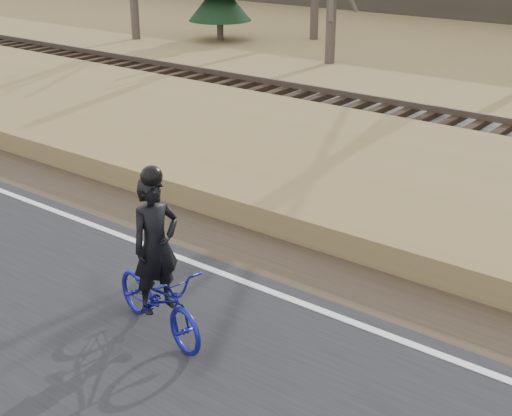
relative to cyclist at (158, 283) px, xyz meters
The scene contains 6 objects.
edge_line 6.15m from the cyclist, 164.23° to the left, with size 120.00×0.12×0.01m, color silver.
shoulder 6.50m from the cyclist, 155.65° to the left, with size 120.00×1.60×0.04m, color #473A2B.
embankment 8.18m from the cyclist, 136.09° to the left, with size 120.00×5.00×0.44m, color olive.
ballast 11.15m from the cyclist, 121.86° to the left, with size 120.00×3.00×0.45m, color slate.
railroad 11.14m from the cyclist, 121.86° to the left, with size 120.00×2.40×0.29m.
cyclist is the anchor object (origin of this frame).
Camera 1 is at (11.51, -6.80, 4.93)m, focal length 50.00 mm.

